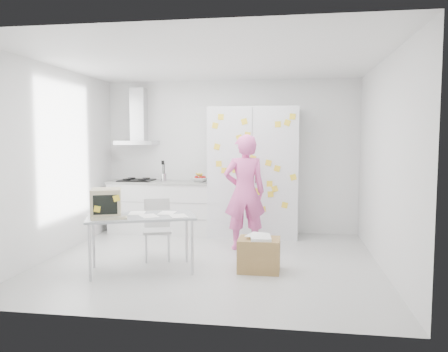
# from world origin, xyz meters

# --- Properties ---
(floor) EXTENTS (4.50, 4.00, 0.02)m
(floor) POSITION_xyz_m (0.00, 0.00, -0.01)
(floor) COLOR silver
(floor) RESTS_ON ground
(walls) EXTENTS (4.52, 4.01, 2.70)m
(walls) POSITION_xyz_m (0.00, 0.72, 1.35)
(walls) COLOR white
(walls) RESTS_ON ground
(ceiling) EXTENTS (4.50, 4.00, 0.02)m
(ceiling) POSITION_xyz_m (0.00, 0.00, 2.70)
(ceiling) COLOR white
(ceiling) RESTS_ON walls
(counter_run) EXTENTS (1.84, 0.63, 1.28)m
(counter_run) POSITION_xyz_m (-1.20, 1.70, 0.47)
(counter_run) COLOR white
(counter_run) RESTS_ON ground
(range_hood) EXTENTS (0.70, 0.48, 1.01)m
(range_hood) POSITION_xyz_m (-1.65, 1.84, 1.96)
(range_hood) COLOR silver
(range_hood) RESTS_ON walls
(tall_cabinet) EXTENTS (1.50, 0.68, 2.20)m
(tall_cabinet) POSITION_xyz_m (0.45, 1.67, 1.10)
(tall_cabinet) COLOR silver
(tall_cabinet) RESTS_ON ground
(person) EXTENTS (0.72, 0.56, 1.74)m
(person) POSITION_xyz_m (0.39, 0.75, 0.87)
(person) COLOR pink
(person) RESTS_ON ground
(desk) EXTENTS (1.47, 1.09, 1.05)m
(desk) POSITION_xyz_m (-1.04, -0.62, 0.80)
(desk) COLOR #ABB0B6
(desk) RESTS_ON ground
(chair) EXTENTS (0.47, 0.47, 0.83)m
(chair) POSITION_xyz_m (-0.76, 0.04, 0.47)
(chair) COLOR silver
(chair) RESTS_ON ground
(cardboard_box) EXTENTS (0.52, 0.43, 0.46)m
(cardboard_box) POSITION_xyz_m (0.69, -0.33, 0.22)
(cardboard_box) COLOR #A27E46
(cardboard_box) RESTS_ON ground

